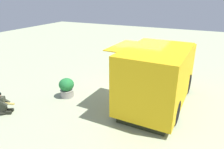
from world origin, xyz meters
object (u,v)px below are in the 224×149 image
planter_flowering_far (67,87)px  trash_bin (122,65)px  person_customer (2,105)px  food_truck (159,76)px

planter_flowering_far → trash_bin: (-3.93, 0.94, -0.02)m
person_customer → trash_bin: size_ratio=1.04×
planter_flowering_far → trash_bin: 4.04m
food_truck → planter_flowering_far: size_ratio=5.52×
trash_bin → person_customer: bearing=-20.9°
person_customer → food_truck: bearing=123.7°
person_customer → trash_bin: 6.52m
person_customer → planter_flowering_far: (-2.16, 1.38, 0.11)m
planter_flowering_far → trash_bin: size_ratio=1.01×
food_truck → planter_flowering_far: (1.23, -3.70, -0.73)m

